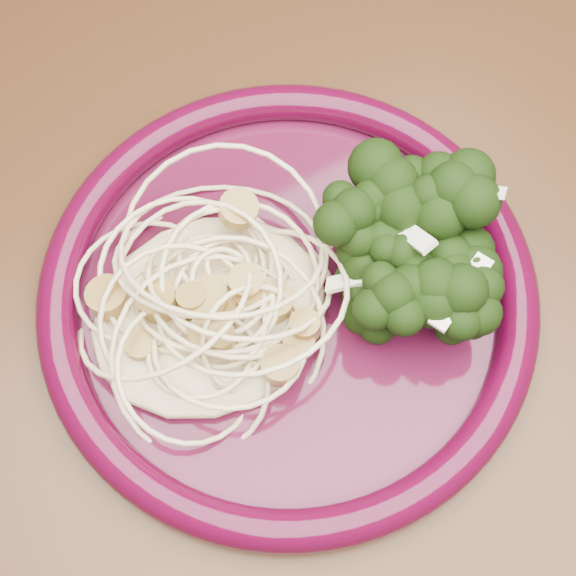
# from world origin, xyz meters

# --- Properties ---
(dining_table) EXTENTS (1.20, 0.80, 0.75)m
(dining_table) POSITION_xyz_m (0.00, 0.00, 0.65)
(dining_table) COLOR #472814
(dining_table) RESTS_ON ground
(dinner_plate) EXTENTS (0.38, 0.38, 0.03)m
(dinner_plate) POSITION_xyz_m (-0.04, -0.04, 0.76)
(dinner_plate) COLOR #440D24
(dinner_plate) RESTS_ON dining_table
(spaghetti_pile) EXTENTS (0.18, 0.16, 0.03)m
(spaghetti_pile) POSITION_xyz_m (-0.09, -0.03, 0.77)
(spaghetti_pile) COLOR beige
(spaghetti_pile) RESTS_ON dinner_plate
(scallop_cluster) EXTENTS (0.15, 0.15, 0.04)m
(scallop_cluster) POSITION_xyz_m (-0.09, -0.03, 0.81)
(scallop_cluster) COLOR #A9873D
(scallop_cluster) RESTS_ON spaghetti_pile
(broccoli_pile) EXTENTS (0.15, 0.19, 0.06)m
(broccoli_pile) POSITION_xyz_m (0.02, -0.06, 0.79)
(broccoli_pile) COLOR black
(broccoli_pile) RESTS_ON dinner_plate
(onion_garnish) EXTENTS (0.10, 0.13, 0.06)m
(onion_garnish) POSITION_xyz_m (0.02, -0.06, 0.82)
(onion_garnish) COLOR white
(onion_garnish) RESTS_ON broccoli_pile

